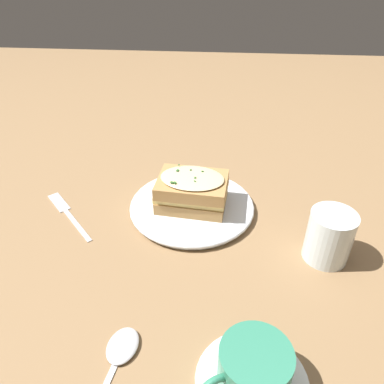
{
  "coord_description": "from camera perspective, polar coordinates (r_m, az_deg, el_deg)",
  "views": [
    {
      "loc": [
        0.57,
        0.08,
        0.46
      ],
      "look_at": [
        -0.02,
        0.03,
        0.04
      ],
      "focal_mm": 35.0,
      "sensor_mm": 36.0,
      "label": 1
    }
  ],
  "objects": [
    {
      "name": "ground_plane",
      "position": [
        0.74,
        -2.37,
        -3.57
      ],
      "size": [
        2.4,
        2.4,
        0.0
      ],
      "primitive_type": "plane",
      "color": "olive"
    },
    {
      "name": "sandwich",
      "position": [
        0.72,
        0.02,
        0.21
      ],
      "size": [
        0.11,
        0.14,
        0.07
      ],
      "rotation": [
        0.0,
        0.0,
        4.61
      ],
      "color": "#B2844C",
      "rests_on": "dinner_plate"
    },
    {
      "name": "fork",
      "position": [
        0.79,
        -18.74,
        -2.62
      ],
      "size": [
        0.15,
        0.13,
        0.0
      ],
      "rotation": [
        0.0,
        0.0,
        2.31
      ],
      "color": "silver",
      "rests_on": "ground_plane"
    },
    {
      "name": "water_glass",
      "position": [
        0.67,
        20.19,
        -6.37
      ],
      "size": [
        0.08,
        0.08,
        0.09
      ],
      "primitive_type": "cylinder",
      "color": "silver",
      "rests_on": "ground_plane"
    },
    {
      "name": "teacup_with_saucer",
      "position": [
        0.5,
        9.27,
        -25.26
      ],
      "size": [
        0.14,
        0.14,
        0.06
      ],
      "rotation": [
        0.0,
        0.0,
        5.27
      ],
      "color": "white",
      "rests_on": "ground_plane"
    },
    {
      "name": "spoon",
      "position": [
        0.55,
        -10.94,
        -22.84
      ],
      "size": [
        0.17,
        0.05,
        0.01
      ],
      "rotation": [
        0.0,
        0.0,
        1.4
      ],
      "color": "silver",
      "rests_on": "ground_plane"
    },
    {
      "name": "dinner_plate",
      "position": [
        0.75,
        -0.0,
        -2.19
      ],
      "size": [
        0.25,
        0.25,
        0.01
      ],
      "color": "white",
      "rests_on": "ground_plane"
    }
  ]
}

